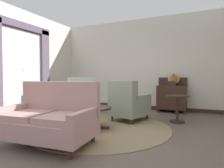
{
  "coord_description": "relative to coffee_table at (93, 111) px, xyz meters",
  "views": [
    {
      "loc": [
        1.98,
        -3.37,
        1.1
      ],
      "look_at": [
        0.0,
        0.94,
        0.93
      ],
      "focal_mm": 30.61,
      "sensor_mm": 36.0,
      "label": 1
    }
  ],
  "objects": [
    {
      "name": "wall_back",
      "position": [
        0.08,
        3.0,
        1.2
      ],
      "size": [
        5.96,
        0.08,
        3.13
      ],
      "primitive_type": "cube",
      "color": "silver",
      "rests_on": "ground"
    },
    {
      "name": "gramophone",
      "position": [
        1.33,
        2.61,
        0.73
      ],
      "size": [
        0.39,
        0.49,
        0.54
      ],
      "color": "#382319",
      "rests_on": "sideboard"
    },
    {
      "name": "ground",
      "position": [
        0.08,
        -0.17,
        -0.37
      ],
      "size": [
        8.85,
        8.85,
        0.0
      ],
      "primitive_type": "plane",
      "color": "brown"
    },
    {
      "name": "settee",
      "position": [
        -0.22,
        -1.1,
        0.04
      ],
      "size": [
        1.63,
        1.0,
        1.02
      ],
      "rotation": [
        0.0,
        0.0,
        0.08
      ],
      "color": "tan",
      "rests_on": "ground"
    },
    {
      "name": "coffee_table",
      "position": [
        0.0,
        0.0,
        0.0
      ],
      "size": [
        0.78,
        0.78,
        0.46
      ],
      "color": "#382319",
      "rests_on": "ground"
    },
    {
      "name": "baseboard_back",
      "position": [
        0.08,
        2.94,
        -0.31
      ],
      "size": [
        5.8,
        0.03,
        0.12
      ],
      "primitive_type": "cube",
      "color": "#382319",
      "rests_on": "ground"
    },
    {
      "name": "side_table",
      "position": [
        1.58,
        1.34,
        0.04
      ],
      "size": [
        0.55,
        0.55,
        0.66
      ],
      "color": "#382319",
      "rests_on": "ground"
    },
    {
      "name": "window_with_curtains",
      "position": [
        -2.72,
        0.54,
        1.12
      ],
      "size": [
        0.12,
        2.04,
        2.63
      ],
      "color": "silver"
    },
    {
      "name": "area_rug",
      "position": [
        0.08,
        0.13,
        -0.36
      ],
      "size": [
        3.06,
        3.06,
        0.01
      ],
      "primitive_type": "cylinder",
      "color": "#847051",
      "rests_on": "ground"
    },
    {
      "name": "armchair_near_sideboard",
      "position": [
        -1.35,
        0.08,
        0.06
      ],
      "size": [
        0.97,
        0.87,
        0.99
      ],
      "rotation": [
        0.0,
        0.0,
        4.57
      ],
      "color": "gray",
      "rests_on": "ground"
    },
    {
      "name": "sideboard",
      "position": [
        1.28,
        2.7,
        0.12
      ],
      "size": [
        0.89,
        0.43,
        1.09
      ],
      "color": "#382319",
      "rests_on": "ground"
    },
    {
      "name": "armchair_beside_settee",
      "position": [
        0.44,
        0.98,
        0.06
      ],
      "size": [
        0.93,
        1.07,
        1.02
      ],
      "rotation": [
        0.0,
        0.0,
        2.88
      ],
      "color": "gray",
      "rests_on": "ground"
    },
    {
      "name": "porcelain_vase",
      "position": [
        -0.03,
        -0.02,
        0.24
      ],
      "size": [
        0.17,
        0.17,
        0.34
      ],
      "color": "brown",
      "rests_on": "coffee_table"
    },
    {
      "name": "armchair_far_left",
      "position": [
        -1.0,
        1.0,
        0.09
      ],
      "size": [
        1.08,
        1.09,
        1.11
      ],
      "rotation": [
        0.0,
        0.0,
        3.87
      ],
      "color": "gray",
      "rests_on": "ground"
    },
    {
      "name": "wall_left",
      "position": [
        -2.82,
        0.78,
        1.2
      ],
      "size": [
        0.08,
        4.42,
        3.13
      ],
      "primitive_type": "cube",
      "color": "silver",
      "rests_on": "ground"
    }
  ]
}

